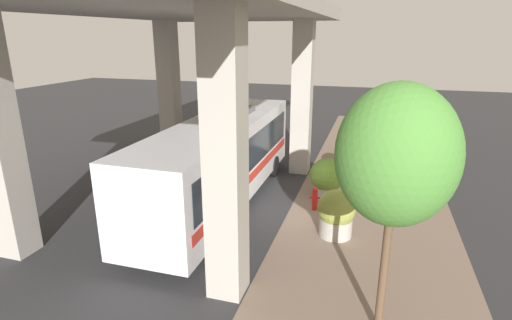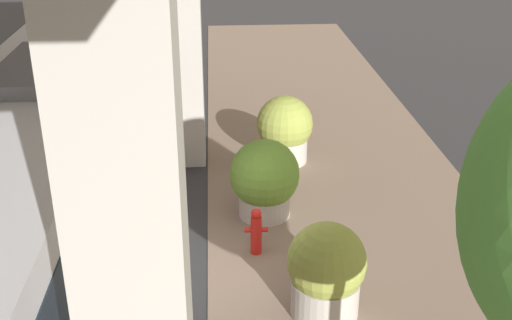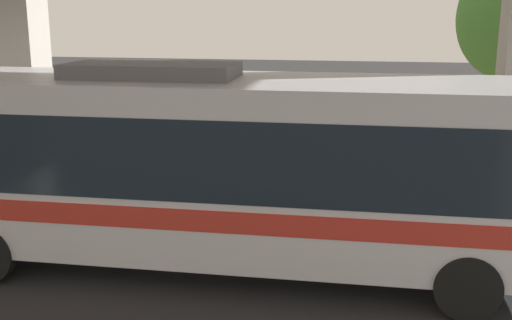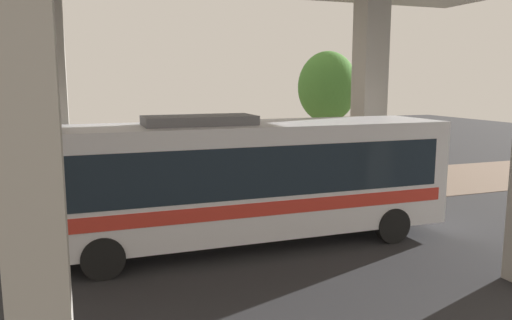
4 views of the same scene
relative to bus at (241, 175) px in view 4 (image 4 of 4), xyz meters
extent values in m
plane|color=#2D2D30|center=(-2.81, 0.29, -1.96)|extent=(80.00, 80.00, 0.00)
cube|color=#7A6656|center=(-5.81, 0.29, -1.95)|extent=(6.00, 40.00, 0.02)
cube|color=#ADA89E|center=(-2.31, -4.80, 1.67)|extent=(0.90, 0.90, 7.25)
cube|color=#ADA89E|center=(-2.31, 5.38, 1.67)|extent=(0.90, 0.90, 7.25)
cube|color=#ADA89E|center=(4.69, -4.80, 1.67)|extent=(0.90, 0.90, 7.25)
cube|color=silver|center=(0.00, 0.01, -0.05)|extent=(2.65, 11.51, 2.92)
cube|color=#19232D|center=(0.00, 0.01, 0.30)|extent=(2.69, 10.59, 1.28)
cube|color=red|center=(0.00, 0.01, -0.63)|extent=(2.69, 10.93, 0.35)
cube|color=slate|center=(0.00, -1.14, 1.53)|extent=(1.33, 2.88, 0.24)
cylinder|color=black|center=(-1.25, 4.03, -1.46)|extent=(0.28, 1.00, 1.00)
cylinder|color=black|center=(1.25, 4.03, -1.46)|extent=(0.28, 1.00, 1.00)
cylinder|color=black|center=(-1.25, -3.73, -1.46)|extent=(0.28, 1.00, 1.00)
cylinder|color=black|center=(1.25, -3.73, -1.46)|extent=(0.28, 1.00, 1.00)
cylinder|color=red|center=(-3.72, -0.40, -1.56)|extent=(0.21, 0.21, 0.80)
sphere|color=red|center=(-3.72, -0.40, -1.10)|extent=(0.20, 0.20, 0.20)
cylinder|color=red|center=(-3.88, -0.40, -1.44)|extent=(0.13, 0.09, 0.09)
cylinder|color=red|center=(-3.57, -0.40, -1.44)|extent=(0.13, 0.09, 0.09)
cylinder|color=#ADA89E|center=(-4.70, -4.55, -1.65)|extent=(1.13, 1.13, 0.63)
sphere|color=olive|center=(-4.70, -4.55, -0.95)|extent=(1.37, 1.37, 1.37)
sphere|color=#BF334C|center=(-4.56, -4.66, -1.17)|extent=(0.39, 0.39, 0.39)
cylinder|color=#ADA89E|center=(-4.71, 1.47, -1.63)|extent=(1.11, 1.11, 0.66)
sphere|color=olive|center=(-4.71, 1.47, -0.95)|extent=(1.27, 1.27, 1.27)
sphere|color=#BF334C|center=(-4.58, 1.36, -1.14)|extent=(0.39, 0.39, 0.39)
cylinder|color=#ADA89E|center=(-3.99, -1.85, -1.67)|extent=(1.07, 1.07, 0.57)
sphere|color=olive|center=(-3.99, -1.85, -0.99)|extent=(1.44, 1.44, 1.44)
sphere|color=orange|center=(-3.86, -1.96, -1.24)|extent=(0.38, 0.38, 0.38)
cylinder|color=brown|center=(-6.14, 5.78, -0.21)|extent=(0.18, 0.18, 3.50)
ellipsoid|color=#4C8C38|center=(-6.14, 5.78, 2.29)|extent=(2.47, 2.47, 2.96)
camera|label=1|loc=(-5.63, 13.93, 4.61)|focal=28.00mm
camera|label=2|loc=(-3.02, 9.91, 4.71)|focal=45.00mm
camera|label=3|loc=(10.42, 2.41, 2.63)|focal=45.00mm
camera|label=4|loc=(12.67, -4.10, 2.54)|focal=35.00mm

